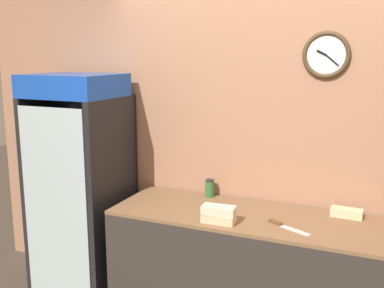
% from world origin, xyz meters
% --- Properties ---
extents(wall_back, '(5.20, 0.09, 2.70)m').
position_xyz_m(wall_back, '(0.00, 1.28, 1.35)').
color(wall_back, '#AD7A5B').
rests_on(wall_back, ground_plane).
extents(prep_counter, '(1.94, 0.68, 0.90)m').
position_xyz_m(prep_counter, '(0.00, 0.89, 0.45)').
color(prep_counter, '#332D28').
rests_on(prep_counter, ground_plane).
extents(beverage_cooler, '(0.70, 0.67, 1.87)m').
position_xyz_m(beverage_cooler, '(-1.43, 0.94, 1.02)').
color(beverage_cooler, black).
rests_on(beverage_cooler, ground_plane).
extents(sandwich_stack_bottom, '(0.23, 0.11, 0.06)m').
position_xyz_m(sandwich_stack_bottom, '(-0.13, 0.66, 0.93)').
color(sandwich_stack_bottom, beige).
rests_on(sandwich_stack_bottom, prep_counter).
extents(sandwich_stack_middle, '(0.23, 0.12, 0.06)m').
position_xyz_m(sandwich_stack_middle, '(-0.13, 0.66, 0.99)').
color(sandwich_stack_middle, beige).
rests_on(sandwich_stack_middle, sandwich_stack_bottom).
extents(sandwich_flat_left, '(0.22, 0.10, 0.06)m').
position_xyz_m(sandwich_flat_left, '(0.65, 1.12, 0.93)').
color(sandwich_flat_left, beige).
rests_on(sandwich_flat_left, prep_counter).
extents(chefs_knife, '(0.30, 0.17, 0.02)m').
position_xyz_m(chefs_knife, '(0.29, 0.77, 0.91)').
color(chefs_knife, silver).
rests_on(chefs_knife, prep_counter).
extents(condiment_jar, '(0.07, 0.07, 0.14)m').
position_xyz_m(condiment_jar, '(-0.39, 1.17, 0.97)').
color(condiment_jar, '#336B38').
rests_on(condiment_jar, prep_counter).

